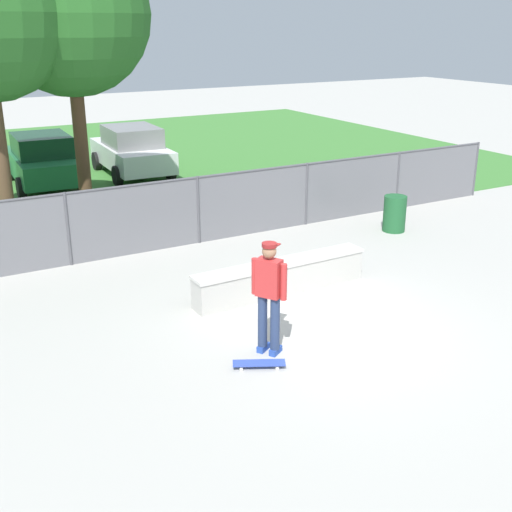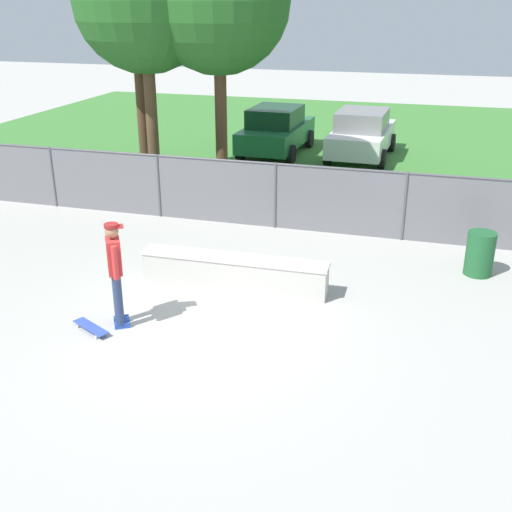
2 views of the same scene
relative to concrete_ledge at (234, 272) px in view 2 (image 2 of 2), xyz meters
The scene contains 11 objects.
ground_plane 1.79m from the concrete_ledge, 93.19° to the right, with size 80.00×80.00×0.00m, color #ADAAA3.
grass_strip 13.85m from the concrete_ledge, 90.41° to the left, with size 30.22×20.00×0.02m, color #3D7A33.
concrete_ledge is the anchor object (origin of this frame).
skateboarder 2.51m from the concrete_ledge, 126.15° to the right, with size 0.42×0.53×1.84m.
skateboard 2.92m from the concrete_ledge, 128.07° to the right, with size 0.80×0.54×0.09m.
chainlink_fence 3.59m from the concrete_ledge, 91.58° to the left, with size 18.29×0.07×1.61m.
tree_near_right 8.18m from the concrete_ledge, 127.42° to the left, with size 3.63×3.63×6.95m.
tree_mid 7.68m from the concrete_ledge, 111.02° to the left, with size 3.64×3.64×6.94m.
car_green 11.32m from the concrete_ledge, 100.31° to the left, with size 2.14×4.26×1.66m.
car_white 11.35m from the concrete_ledge, 85.03° to the left, with size 2.14×4.26×1.66m.
trash_bin 4.97m from the concrete_ledge, 23.64° to the left, with size 0.56×0.56×0.90m, color #1E592D.
Camera 2 is at (3.54, -8.65, 5.21)m, focal length 43.92 mm.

